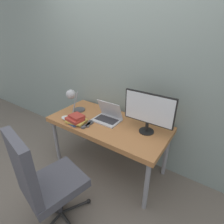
% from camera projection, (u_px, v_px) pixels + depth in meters
% --- Properties ---
extents(ground_plane, '(12.00, 12.00, 0.00)m').
position_uv_depth(ground_plane, '(92.00, 182.00, 2.21)').
color(ground_plane, '#70665B').
extents(wall_back, '(8.00, 0.05, 2.60)m').
position_uv_depth(wall_back, '(127.00, 67.00, 2.19)').
color(wall_back, gray).
rests_on(wall_back, ground_plane).
extents(desk, '(1.49, 0.71, 0.71)m').
position_uv_depth(desk, '(108.00, 127.00, 2.18)').
color(desk, '#B77542').
rests_on(desk, ground_plane).
extents(laptop, '(0.33, 0.24, 0.24)m').
position_uv_depth(laptop, '(108.00, 116.00, 2.18)').
color(laptop, silver).
rests_on(laptop, desk).
extents(monitor, '(0.56, 0.17, 0.46)m').
position_uv_depth(monitor, '(149.00, 111.00, 1.84)').
color(monitor, black).
rests_on(monitor, desk).
extents(desk_lamp, '(0.16, 0.26, 0.34)m').
position_uv_depth(desk_lamp, '(73.00, 97.00, 2.27)').
color(desk_lamp, '#4C4C51').
rests_on(desk_lamp, desk).
extents(office_chair, '(0.62, 0.62, 1.07)m').
position_uv_depth(office_chair, '(43.00, 180.00, 1.52)').
color(office_chair, black).
rests_on(office_chair, ground_plane).
extents(book_stack, '(0.25, 0.21, 0.10)m').
position_uv_depth(book_stack, '(76.00, 119.00, 2.12)').
color(book_stack, '#334C8C').
rests_on(book_stack, desk).
extents(tv_remote, '(0.09, 0.16, 0.02)m').
position_uv_depth(tv_remote, '(89.00, 124.00, 2.10)').
color(tv_remote, '#4C4C51').
rests_on(tv_remote, desk).
extents(media_remote, '(0.05, 0.18, 0.02)m').
position_uv_depth(media_remote, '(87.00, 125.00, 2.07)').
color(media_remote, '#4C4C51').
rests_on(media_remote, desk).
extents(game_controller, '(0.14, 0.10, 0.04)m').
position_uv_depth(game_controller, '(66.00, 118.00, 2.20)').
color(game_controller, white).
rests_on(game_controller, desk).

